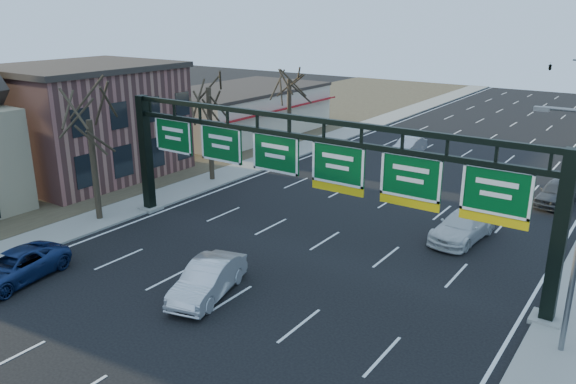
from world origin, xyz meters
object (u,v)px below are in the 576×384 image
Objects in this scene: car_blue_suv at (15,267)px; car_silver_sedan at (208,279)px; sign_gantry at (308,168)px; car_white_wagon at (463,226)px.

car_silver_sedan is at bearing 16.65° from car_blue_suv.
car_white_wagon is at bearing 48.14° from sign_gantry.
car_blue_suv is at bearing -168.51° from car_silver_sedan.
car_silver_sedan is 14.61m from car_white_wagon.
sign_gantry is 4.81× the size of car_blue_suv.
sign_gantry is at bearing 37.79° from car_blue_suv.
car_blue_suv is 22.83m from car_white_wagon.
car_blue_suv is 0.97× the size of car_white_wagon.
car_silver_sedan is (8.30, 4.10, 0.08)m from car_blue_suv.
car_white_wagon is at bearing 38.07° from car_blue_suv.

